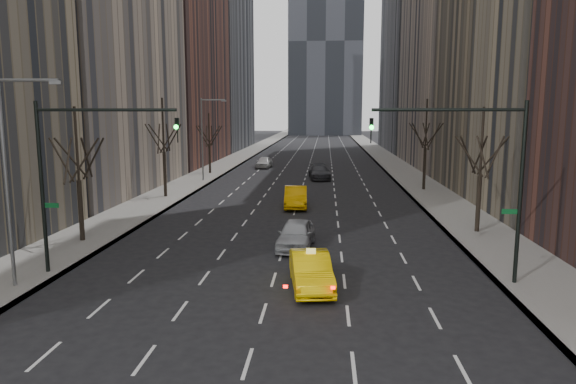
# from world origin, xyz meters

# --- Properties ---
(sidewalk_left) EXTENTS (4.50, 320.00, 0.15)m
(sidewalk_left) POSITION_xyz_m (-12.25, 70.00, 0.07)
(sidewalk_left) COLOR slate
(sidewalk_left) RESTS_ON ground
(sidewalk_right) EXTENTS (4.50, 320.00, 0.15)m
(sidewalk_right) POSITION_xyz_m (12.25, 70.00, 0.07)
(sidewalk_right) COLOR slate
(sidewalk_right) RESTS_ON ground
(bld_left_far) EXTENTS (14.00, 28.00, 44.00)m
(bld_left_far) POSITION_xyz_m (-21.50, 66.00, 22.00)
(bld_left_far) COLOR brown
(bld_left_far) RESTS_ON ground
(bld_left_deep) EXTENTS (14.00, 30.00, 60.00)m
(bld_left_deep) POSITION_xyz_m (-21.50, 96.00, 30.00)
(bld_left_deep) COLOR #5D5D62
(bld_left_deep) RESTS_ON ground
(bld_right_deep) EXTENTS (14.00, 30.00, 58.00)m
(bld_right_deep) POSITION_xyz_m (21.50, 95.00, 29.00)
(bld_right_deep) COLOR #5D5D62
(bld_right_deep) RESTS_ON ground
(tree_lw_b) EXTENTS (3.36, 3.50, 7.82)m
(tree_lw_b) POSITION_xyz_m (-12.00, 18.00, 3.72)
(tree_lw_b) COLOR black
(tree_lw_b) RESTS_ON ground
(tree_lw_c) EXTENTS (3.36, 3.50, 8.74)m
(tree_lw_c) POSITION_xyz_m (-12.00, 34.00, 4.04)
(tree_lw_c) COLOR black
(tree_lw_c) RESTS_ON ground
(tree_lw_d) EXTENTS (3.36, 3.50, 7.36)m
(tree_lw_d) POSITION_xyz_m (-12.00, 52.00, 3.56)
(tree_lw_d) COLOR black
(tree_lw_d) RESTS_ON ground
(tree_rw_b) EXTENTS (3.36, 3.50, 7.82)m
(tree_rw_b) POSITION_xyz_m (12.00, 22.00, 3.72)
(tree_rw_b) COLOR black
(tree_rw_b) RESTS_ON ground
(tree_rw_c) EXTENTS (3.36, 3.50, 8.74)m
(tree_rw_c) POSITION_xyz_m (12.00, 40.00, 4.04)
(tree_rw_c) COLOR black
(tree_rw_c) RESTS_ON ground
(traffic_mast_left) EXTENTS (6.69, 0.39, 8.00)m
(traffic_mast_left) POSITION_xyz_m (-9.11, 12.00, 5.49)
(traffic_mast_left) COLOR black
(traffic_mast_left) RESTS_ON ground
(traffic_mast_right) EXTENTS (6.69, 0.39, 8.00)m
(traffic_mast_right) POSITION_xyz_m (9.11, 12.00, 5.49)
(traffic_mast_right) COLOR black
(traffic_mast_right) RESTS_ON ground
(streetlight_near) EXTENTS (2.83, 0.22, 9.00)m
(streetlight_near) POSITION_xyz_m (-10.84, 10.00, 5.62)
(streetlight_near) COLOR slate
(streetlight_near) RESTS_ON ground
(streetlight_far) EXTENTS (2.83, 0.22, 9.00)m
(streetlight_far) POSITION_xyz_m (-10.84, 45.00, 5.62)
(streetlight_far) COLOR slate
(streetlight_far) RESTS_ON ground
(taxi_sedan) EXTENTS (2.26, 4.89, 1.55)m
(taxi_sedan) POSITION_xyz_m (1.75, 11.04, 0.78)
(taxi_sedan) COLOR yellow
(taxi_sedan) RESTS_ON ground
(silver_sedan_ahead) EXTENTS (2.21, 4.83, 1.60)m
(silver_sedan_ahead) POSITION_xyz_m (0.71, 17.66, 0.80)
(silver_sedan_ahead) COLOR #999BA0
(silver_sedan_ahead) RESTS_ON ground
(far_taxi) EXTENTS (2.01, 5.18, 1.68)m
(far_taxi) POSITION_xyz_m (-0.03, 30.26, 0.84)
(far_taxi) COLOR #F5A905
(far_taxi) RESTS_ON ground
(far_suv_grey) EXTENTS (2.87, 5.77, 1.61)m
(far_suv_grey) POSITION_xyz_m (1.66, 48.19, 0.81)
(far_suv_grey) COLOR #313136
(far_suv_grey) RESTS_ON ground
(far_car_white) EXTENTS (2.08, 4.68, 1.56)m
(far_car_white) POSITION_xyz_m (-6.10, 59.47, 0.78)
(far_car_white) COLOR silver
(far_car_white) RESTS_ON ground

